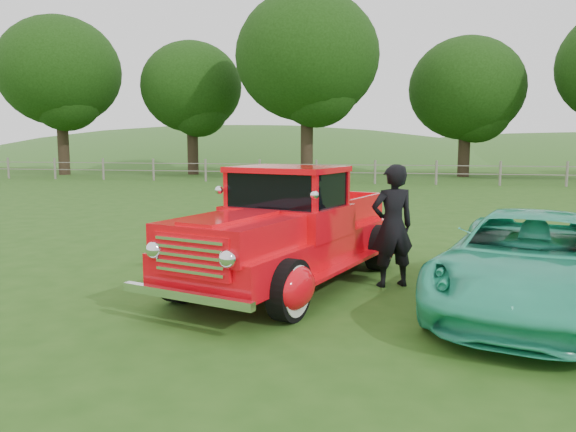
% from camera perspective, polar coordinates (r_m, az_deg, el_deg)
% --- Properties ---
extents(ground, '(140.00, 140.00, 0.00)m').
position_cam_1_polar(ground, '(7.11, 0.42, -9.93)').
color(ground, '#254F15').
rests_on(ground, ground).
extents(distant_hills, '(116.00, 60.00, 18.00)m').
position_cam_1_polar(distant_hills, '(66.68, 6.72, 1.80)').
color(distant_hills, '#396425').
rests_on(distant_hills, ground).
extents(fence_line, '(48.00, 0.12, 1.20)m').
position_cam_1_polar(fence_line, '(28.73, 8.83, 4.45)').
color(fence_line, gray).
rests_on(fence_line, ground).
extents(tree_far_west, '(7.60, 7.60, 9.93)m').
position_cam_1_polar(tree_far_west, '(39.23, -22.20, 13.42)').
color(tree_far_west, black).
rests_on(tree_far_west, ground).
extents(tree_mid_west, '(6.40, 6.40, 8.46)m').
position_cam_1_polar(tree_mid_west, '(37.27, -9.79, 12.75)').
color(tree_mid_west, black).
rests_on(tree_mid_west, ground).
extents(tree_near_west, '(8.00, 8.00, 10.42)m').
position_cam_1_polar(tree_near_west, '(32.43, 1.97, 15.86)').
color(tree_near_west, black).
rests_on(tree_near_west, ground).
extents(tree_near_east, '(6.80, 6.80, 8.33)m').
position_cam_1_polar(tree_near_east, '(35.98, 17.68, 12.21)').
color(tree_near_east, black).
rests_on(tree_near_east, ground).
extents(red_pickup, '(3.28, 5.28, 1.78)m').
position_cam_1_polar(red_pickup, '(8.35, 0.17, -1.68)').
color(red_pickup, black).
rests_on(red_pickup, ground).
extents(teal_sedan, '(3.26, 4.90, 1.25)m').
position_cam_1_polar(teal_sedan, '(7.75, 23.44, -4.32)').
color(teal_sedan, '#2EBB91').
rests_on(teal_sedan, ground).
extents(man, '(0.79, 0.68, 1.81)m').
position_cam_1_polar(man, '(8.39, 10.57, -0.99)').
color(man, black).
rests_on(man, ground).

